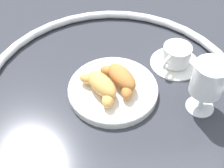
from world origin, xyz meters
TOP-DOWN VIEW (x-y plane):
  - ground_plane at (0.00, 0.00)m, footprint 2.20×2.20m
  - table_chrome_rim at (0.00, 0.00)m, footprint 0.68×0.68m
  - pastry_plate at (0.00, 0.00)m, footprint 0.23×0.23m
  - croissant_large at (0.01, -0.02)m, footprint 0.12×0.10m
  - croissant_small at (-0.01, 0.03)m, footprint 0.12×0.11m
  - coffee_cup_near at (0.10, -0.18)m, footprint 0.14×0.14m
  - juice_glass_left at (-0.06, -0.21)m, footprint 0.08×0.08m

SIDE VIEW (x-z plane):
  - ground_plane at x=0.00m, z-range 0.00..0.00m
  - pastry_plate at x=0.00m, z-range 0.00..0.02m
  - table_chrome_rim at x=0.00m, z-range 0.00..0.02m
  - coffee_cup_near at x=0.10m, z-range 0.00..0.06m
  - croissant_large at x=0.01m, z-range 0.02..0.06m
  - croissant_small at x=-0.01m, z-range 0.02..0.06m
  - juice_glass_left at x=-0.06m, z-range 0.02..0.16m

